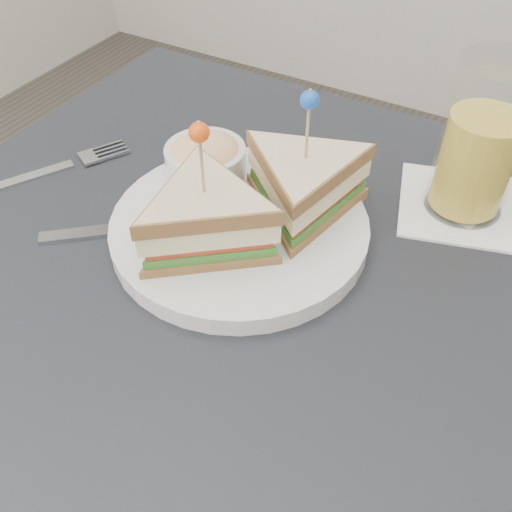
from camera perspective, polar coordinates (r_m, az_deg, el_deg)
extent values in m
cube|color=black|center=(0.56, -1.41, -5.06)|extent=(0.80, 0.80, 0.03)
cylinder|color=black|center=(1.17, -7.10, 0.84)|extent=(0.04, 0.04, 0.72)
cylinder|color=silver|center=(0.60, -1.65, 2.68)|extent=(0.31, 0.31, 0.02)
cylinder|color=silver|center=(0.59, -1.67, 3.43)|extent=(0.31, 0.31, 0.00)
cylinder|color=tan|center=(0.51, -5.45, 9.13)|extent=(0.00, 0.00, 0.08)
sphere|color=#D5440D|center=(0.49, -5.70, 12.19)|extent=(0.02, 0.02, 0.02)
cylinder|color=tan|center=(0.55, 5.16, 12.37)|extent=(0.00, 0.00, 0.08)
sphere|color=#1647A8|center=(0.53, 5.38, 15.27)|extent=(0.02, 0.02, 0.02)
cylinder|color=silver|center=(0.65, -5.04, 9.20)|extent=(0.10, 0.10, 0.04)
ellipsoid|color=#E0B772|center=(0.64, -5.12, 10.22)|extent=(0.09, 0.09, 0.04)
cube|color=silver|center=(0.73, -22.58, 7.00)|extent=(0.08, 0.12, 0.00)
cube|color=silver|center=(0.74, -16.43, 9.43)|extent=(0.03, 0.03, 0.00)
cube|color=#B7B9C2|center=(0.63, -16.39, 2.18)|extent=(0.09, 0.08, 0.01)
cube|color=#B7B9C2|center=(0.62, -7.11, 3.50)|extent=(0.11, 0.10, 0.00)
cylinder|color=#B7B9C2|center=(0.62, -1.51, 4.18)|extent=(0.03, 0.03, 0.00)
cube|color=white|center=(0.68, 19.82, 4.73)|extent=(0.17, 0.17, 0.00)
cylinder|color=gold|center=(0.65, 21.08, 8.76)|extent=(0.09, 0.09, 0.11)
cylinder|color=white|center=(0.63, 21.69, 10.68)|extent=(0.11, 0.11, 0.17)
cube|color=white|center=(0.63, 23.19, 12.57)|extent=(0.03, 0.03, 0.02)
cube|color=white|center=(0.62, 20.92, 11.96)|extent=(0.02, 0.02, 0.02)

